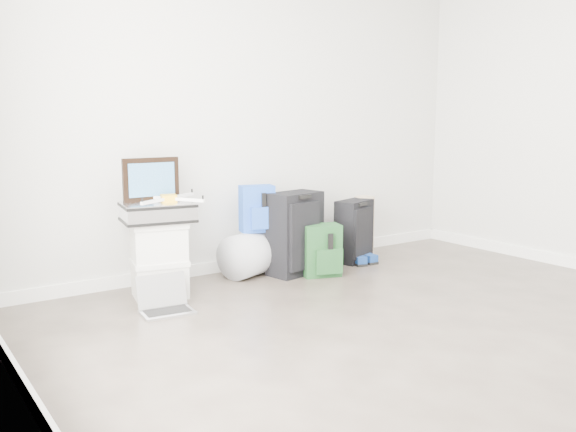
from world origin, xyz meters
TOP-DOWN VIEW (x-y plane):
  - ground at (0.00, 0.00)m, footprint 5.00×5.00m
  - room_envelope at (0.00, 0.02)m, footprint 4.52×5.02m
  - boxes_stack at (-1.07, 2.10)m, footprint 0.45×0.39m
  - briefcase at (-1.07, 2.10)m, footprint 0.54×0.43m
  - painting at (-1.07, 2.20)m, footprint 0.42×0.04m
  - drone at (-0.99, 2.08)m, footprint 0.54×0.54m
  - duffel_bag at (-0.13, 2.27)m, footprint 0.68×0.55m
  - blue_backpack at (-0.13, 2.24)m, footprint 0.31×0.26m
  - large_suitcase at (0.13, 2.07)m, footprint 0.49×0.36m
  - green_backpack at (0.28, 1.90)m, footprint 0.35×0.30m
  - carry_on at (0.83, 2.13)m, footprint 0.41×0.33m
  - shoes at (0.85, 2.05)m, footprint 0.24×0.27m
  - rolled_rug at (1.06, 2.26)m, footprint 0.19×0.19m
  - laptop at (-1.18, 1.76)m, footprint 0.37×0.28m

SIDE VIEW (x-z plane):
  - ground at x=0.00m, z-range 0.00..0.00m
  - shoes at x=0.85m, z-range 0.00..0.08m
  - laptop at x=-1.18m, z-range -0.06..0.18m
  - duffel_bag at x=-0.13m, z-range 0.00..0.37m
  - green_backpack at x=0.28m, z-range -0.01..0.42m
  - boxes_stack at x=-1.07m, z-range 0.00..0.56m
  - carry_on at x=0.83m, z-range 0.00..0.56m
  - rolled_rug at x=1.06m, z-range 0.00..0.57m
  - large_suitcase at x=0.13m, z-range 0.00..0.69m
  - blue_backpack at x=-0.13m, z-range 0.36..0.74m
  - briefcase at x=-1.07m, z-range 0.56..0.70m
  - drone at x=-0.99m, z-range 0.70..0.75m
  - painting at x=-1.07m, z-range 0.70..1.01m
  - room_envelope at x=0.00m, z-range 0.37..3.08m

